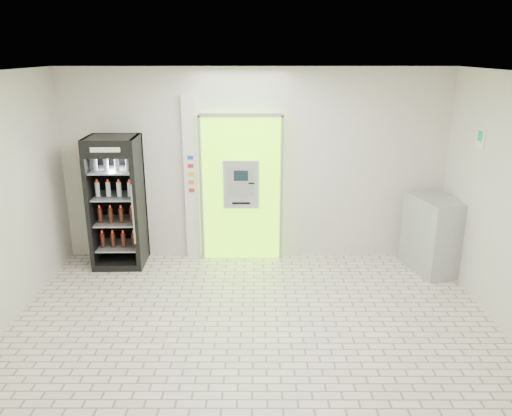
{
  "coord_description": "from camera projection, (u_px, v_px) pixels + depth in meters",
  "views": [
    {
      "loc": [
        0.05,
        -5.13,
        3.22
      ],
      "look_at": [
        0.03,
        1.2,
        1.22
      ],
      "focal_mm": 35.0,
      "sensor_mm": 36.0,
      "label": 1
    }
  ],
  "objects": [
    {
      "name": "ground",
      "position": [
        253.0,
        337.0,
        5.86
      ],
      "size": [
        6.0,
        6.0,
        0.0
      ],
      "primitive_type": "plane",
      "color": "beige",
      "rests_on": "ground"
    },
    {
      "name": "room_shell",
      "position": [
        253.0,
        186.0,
        5.31
      ],
      "size": [
        6.0,
        6.0,
        6.0
      ],
      "color": "beige",
      "rests_on": "ground"
    },
    {
      "name": "atm_assembly",
      "position": [
        241.0,
        187.0,
        7.81
      ],
      "size": [
        1.3,
        0.24,
        2.33
      ],
      "color": "#80EC0D",
      "rests_on": "ground"
    },
    {
      "name": "pillar",
      "position": [
        192.0,
        179.0,
        7.81
      ],
      "size": [
        0.22,
        0.11,
        2.6
      ],
      "color": "silver",
      "rests_on": "ground"
    },
    {
      "name": "beverage_cooler",
      "position": [
        117.0,
        204.0,
        7.64
      ],
      "size": [
        0.77,
        0.73,
        2.02
      ],
      "rotation": [
        0.0,
        0.0,
        0.03
      ],
      "color": "black",
      "rests_on": "ground"
    },
    {
      "name": "steel_cabinet",
      "position": [
        433.0,
        235.0,
        7.49
      ],
      "size": [
        0.81,
        0.99,
        1.15
      ],
      "rotation": [
        0.0,
        0.0,
        0.28
      ],
      "color": "#A3A6AB",
      "rests_on": "ground"
    },
    {
      "name": "exit_sign",
      "position": [
        481.0,
        138.0,
        6.55
      ],
      "size": [
        0.02,
        0.22,
        0.26
      ],
      "color": "white",
      "rests_on": "room_shell"
    }
  ]
}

